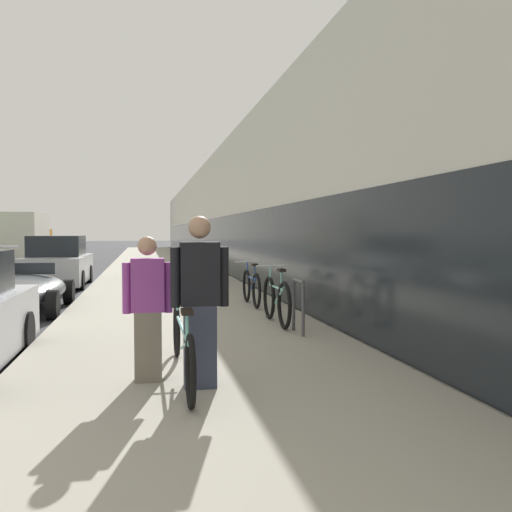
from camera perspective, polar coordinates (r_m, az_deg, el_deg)
The scene contains 11 objects.
sidewalk_slab at distance 24.87m, azimuth -9.46°, elevation -1.44°, with size 4.62×70.00×0.15m.
storefront_facade at distance 33.79m, azimuth 2.66°, elevation 3.93°, with size 10.01×70.00×5.27m.
tandem_bicycle at distance 6.27m, azimuth -7.37°, elevation -8.79°, with size 0.52×2.84×0.85m.
person_rider at distance 5.83m, azimuth -5.64°, elevation -4.55°, with size 0.59×0.23×1.74m.
person_bystander at distance 6.16m, azimuth -10.78°, elevation -5.18°, with size 0.52×0.20×1.54m.
bike_rack_hoop at distance 8.92m, azimuth 4.26°, elevation -4.48°, with size 0.05×0.60×0.84m.
cruiser_bike_nearest at distance 9.84m, azimuth 2.05°, elevation -4.42°, with size 0.52×1.92×0.99m.
cruiser_bike_middle at distance 12.34m, azimuth -0.47°, elevation -3.13°, with size 0.52×1.89×0.93m.
vintage_roadster_curbside at distance 13.29m, azimuth -22.33°, elevation -3.30°, with size 1.83×4.32×1.04m.
parked_sedan_far at distance 19.14m, azimuth -19.23°, elevation -0.73°, with size 1.87×4.40×1.61m.
moving_truck at distance 36.39m, azimuth -22.05°, elevation 1.76°, with size 2.19×6.70×2.82m.
Camera 1 is at (5.01, -3.80, 1.74)m, focal length 40.00 mm.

